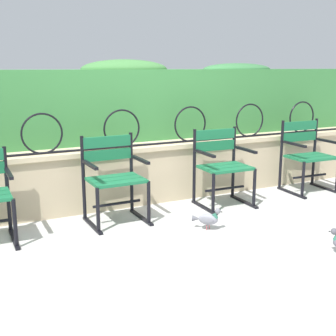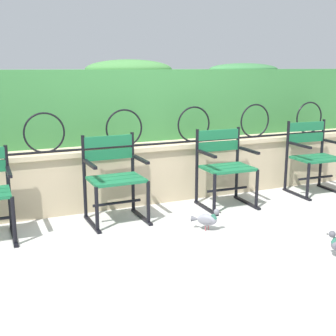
{
  "view_description": "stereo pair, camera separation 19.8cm",
  "coord_description": "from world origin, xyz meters",
  "px_view_note": "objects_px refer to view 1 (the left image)",
  "views": [
    {
      "loc": [
        -1.92,
        -3.75,
        1.53
      ],
      "look_at": [
        0.0,
        0.11,
        0.55
      ],
      "focal_mm": 47.78,
      "sensor_mm": 36.0,
      "label": 1
    },
    {
      "loc": [
        -1.74,
        -3.83,
        1.53
      ],
      "look_at": [
        0.0,
        0.11,
        0.55
      ],
      "focal_mm": 47.78,
      "sensor_mm": 36.0,
      "label": 2
    }
  ],
  "objects_px": {
    "park_chair_rightmost": "(307,154)",
    "pigeon_far_side": "(208,218)",
    "park_chair_centre_right": "(222,165)",
    "park_chair_centre_left": "(114,176)"
  },
  "relations": [
    {
      "from": "park_chair_rightmost",
      "to": "pigeon_far_side",
      "type": "height_order",
      "value": "park_chair_rightmost"
    },
    {
      "from": "park_chair_centre_right",
      "to": "pigeon_far_side",
      "type": "xyz_separation_m",
      "value": [
        -0.57,
        -0.64,
        -0.35
      ]
    },
    {
      "from": "park_chair_centre_left",
      "to": "pigeon_far_side",
      "type": "bearing_deg",
      "value": -42.63
    },
    {
      "from": "pigeon_far_side",
      "to": "park_chair_rightmost",
      "type": "bearing_deg",
      "value": 19.86
    },
    {
      "from": "park_chair_centre_left",
      "to": "pigeon_far_side",
      "type": "height_order",
      "value": "park_chair_centre_left"
    },
    {
      "from": "park_chair_centre_left",
      "to": "park_chair_centre_right",
      "type": "xyz_separation_m",
      "value": [
        1.28,
        -0.01,
        -0.0
      ]
    },
    {
      "from": "park_chair_centre_left",
      "to": "park_chair_rightmost",
      "type": "xyz_separation_m",
      "value": [
        2.55,
        0.01,
        0.0
      ]
    },
    {
      "from": "park_chair_centre_left",
      "to": "park_chair_rightmost",
      "type": "relative_size",
      "value": 0.98
    },
    {
      "from": "park_chair_centre_right",
      "to": "park_chair_rightmost",
      "type": "distance_m",
      "value": 1.28
    },
    {
      "from": "park_chair_centre_left",
      "to": "pigeon_far_side",
      "type": "distance_m",
      "value": 1.02
    }
  ]
}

